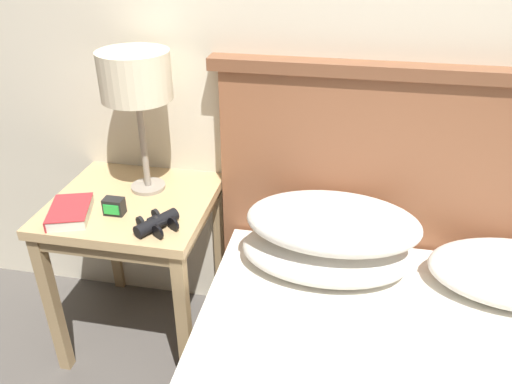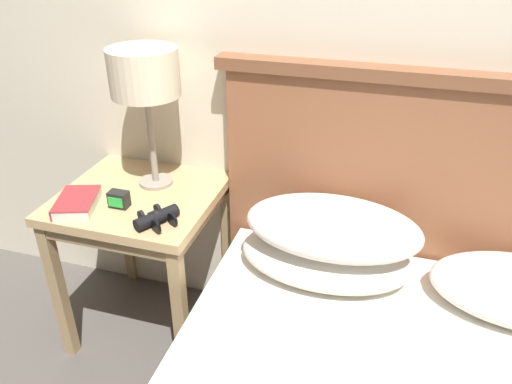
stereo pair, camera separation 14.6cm
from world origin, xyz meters
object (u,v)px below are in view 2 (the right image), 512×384
table_lamp (144,76)px  alarm_clock (119,199)px  nightstand (143,211)px  book_on_nightstand (76,203)px  binoculars_pair (157,218)px

table_lamp → alarm_clock: table_lamp is taller
nightstand → book_on_nightstand: (-0.16, -0.17, 0.11)m
nightstand → book_on_nightstand: 0.26m
table_lamp → binoculars_pair: 0.50m
binoculars_pair → alarm_clock: size_ratio=2.26×
table_lamp → alarm_clock: 0.45m
book_on_nightstand → alarm_clock: bearing=18.2°
binoculars_pair → alarm_clock: (-0.18, 0.06, 0.01)m
table_lamp → binoculars_pair: (0.14, -0.26, -0.40)m
nightstand → table_lamp: 0.52m
book_on_nightstand → alarm_clock: size_ratio=3.23×
binoculars_pair → alarm_clock: alarm_clock is taller
nightstand → book_on_nightstand: size_ratio=2.93×
book_on_nightstand → alarm_clock: (0.14, 0.05, 0.01)m
nightstand → alarm_clock: size_ratio=9.47×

